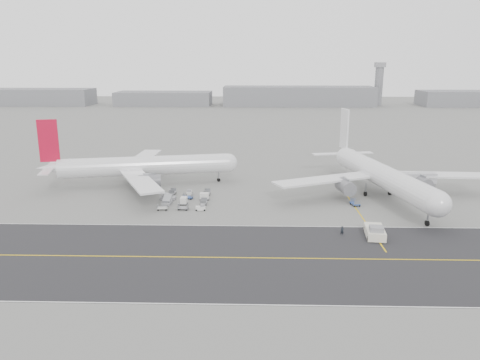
{
  "coord_description": "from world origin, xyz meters",
  "views": [
    {
      "loc": [
        6.38,
        -91.81,
        32.62
      ],
      "look_at": [
        3.57,
        12.0,
        6.0
      ],
      "focal_mm": 35.0,
      "sensor_mm": 36.0,
      "label": 1
    }
  ],
  "objects_px": {
    "ground_crew_a": "(342,231)",
    "jet_bridge": "(407,179)",
    "control_tower": "(379,83)",
    "airliner_a": "(141,166)",
    "airliner_b": "(380,174)",
    "pushback_tug": "(375,232)"
  },
  "relations": [
    {
      "from": "airliner_a",
      "to": "pushback_tug",
      "type": "bearing_deg",
      "value": -136.45
    },
    {
      "from": "airliner_a",
      "to": "ground_crew_a",
      "type": "distance_m",
      "value": 59.71
    },
    {
      "from": "airliner_a",
      "to": "ground_crew_a",
      "type": "xyz_separation_m",
      "value": [
        47.25,
        -36.25,
        -4.32
      ]
    },
    {
      "from": "pushback_tug",
      "to": "control_tower",
      "type": "bearing_deg",
      "value": 81.86
    },
    {
      "from": "airliner_a",
      "to": "jet_bridge",
      "type": "relative_size",
      "value": 3.36
    },
    {
      "from": "jet_bridge",
      "to": "ground_crew_a",
      "type": "xyz_separation_m",
      "value": [
        -21.0,
        -28.43,
        -3.14
      ]
    },
    {
      "from": "control_tower",
      "to": "pushback_tug",
      "type": "height_order",
      "value": "control_tower"
    },
    {
      "from": "control_tower",
      "to": "pushback_tug",
      "type": "bearing_deg",
      "value": -104.45
    },
    {
      "from": "airliner_b",
      "to": "pushback_tug",
      "type": "distance_m",
      "value": 29.55
    },
    {
      "from": "airliner_b",
      "to": "jet_bridge",
      "type": "xyz_separation_m",
      "value": [
        7.06,
        1.02,
        -1.44
      ]
    },
    {
      "from": "jet_bridge",
      "to": "ground_crew_a",
      "type": "bearing_deg",
      "value": -128.89
    },
    {
      "from": "pushback_tug",
      "to": "ground_crew_a",
      "type": "bearing_deg",
      "value": 179.46
    },
    {
      "from": "ground_crew_a",
      "to": "control_tower",
      "type": "bearing_deg",
      "value": 73.56
    },
    {
      "from": "airliner_b",
      "to": "ground_crew_a",
      "type": "height_order",
      "value": "airliner_b"
    },
    {
      "from": "jet_bridge",
      "to": "airliner_b",
      "type": "bearing_deg",
      "value": -174.2
    },
    {
      "from": "control_tower",
      "to": "airliner_a",
      "type": "relative_size",
      "value": 0.6
    },
    {
      "from": "airliner_a",
      "to": "jet_bridge",
      "type": "distance_m",
      "value": 68.71
    },
    {
      "from": "airliner_a",
      "to": "control_tower",
      "type": "bearing_deg",
      "value": -39.36
    },
    {
      "from": "airliner_a",
      "to": "airliner_b",
      "type": "height_order",
      "value": "airliner_b"
    },
    {
      "from": "pushback_tug",
      "to": "jet_bridge",
      "type": "height_order",
      "value": "jet_bridge"
    },
    {
      "from": "ground_crew_a",
      "to": "jet_bridge",
      "type": "bearing_deg",
      "value": 52.77
    },
    {
      "from": "control_tower",
      "to": "airliner_b",
      "type": "distance_m",
      "value": 252.57
    }
  ]
}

